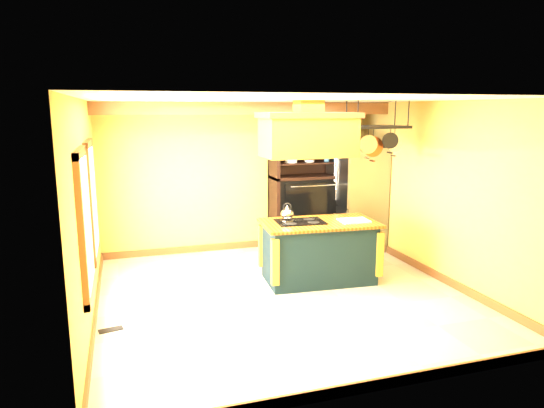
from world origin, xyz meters
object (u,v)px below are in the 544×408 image
range_hood (308,133)px  refrigerator (356,199)px  kitchen_island (319,251)px  hutch (306,199)px  pot_rack (376,134)px

range_hood → refrigerator: bearing=43.5°
kitchen_island → refrigerator: refrigerator is taller
kitchen_island → refrigerator: 2.06m
hutch → pot_rack: bearing=-77.0°
pot_rack → hutch: size_ratio=0.42×
kitchen_island → range_hood: 1.78m
kitchen_island → pot_rack: 1.96m
refrigerator → hutch: 0.93m
pot_rack → refrigerator: 1.99m
kitchen_island → hutch: 1.93m
kitchen_island → pot_rack: bearing=4.3°
range_hood → refrigerator: 2.51m
pot_rack → hutch: 2.26m
refrigerator → kitchen_island: bearing=-132.7°
refrigerator → hutch: hutch is taller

